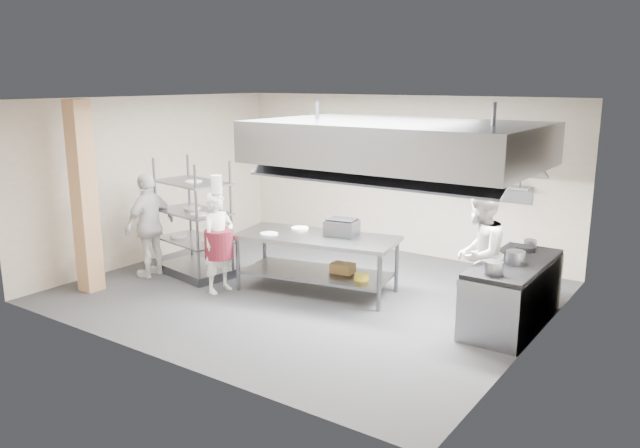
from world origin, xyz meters
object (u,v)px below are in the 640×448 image
Objects in this scene: chef_head at (219,242)px; cooking_range at (512,295)px; griddle at (342,228)px; chef_plating at (150,225)px; pass_rack at (193,218)px; island at (317,264)px; stockpot at (515,257)px; chef_line at (479,255)px.

cooking_range is at bearing -69.00° from chef_head.
chef_head is 3.30× the size of griddle.
chef_plating is at bearing -168.95° from griddle.
pass_rack is at bearing 71.89° from chef_head.
chef_head is (-4.24, -1.27, 0.38)m from cooking_range.
cooking_range is 5.94m from chef_plating.
island is 10.05× the size of stockpot.
pass_rack is at bearing -171.67° from stockpot.
chef_plating is (-2.79, -0.94, 0.43)m from island.
stockpot is (4.28, 1.16, 0.19)m from chef_head.
pass_rack is 4.14× the size of griddle.
chef_plating reaches higher than island.
griddle is at bearing -176.78° from cooking_range.
griddle is at bearing 26.32° from pass_rack.
island is 2.34m from pass_rack.
chef_head reaches higher than cooking_range.
stockpot is at bearing 98.23° from chef_plating.
island is 1.25× the size of cooking_range.
stockpot is at bearing -9.17° from griddle.
chef_line is at bearing -172.31° from cooking_range.
chef_line reaches higher than griddle.
pass_rack is at bearing -179.39° from island.
chef_plating is (-5.28, -1.28, -0.04)m from chef_line.
chef_plating is at bearing -79.86° from chef_line.
chef_line reaches higher than island.
pass_rack is 8.00× the size of stockpot.
pass_rack reaches higher than griddle.
chef_line is at bearing -7.82° from griddle.
pass_rack reaches higher than island.
chef_plating is (-0.56, -0.47, -0.11)m from pass_rack.
cooking_range is (2.97, 0.40, -0.04)m from island.
chef_line is 3.83× the size of griddle.
island is at bearing -149.65° from griddle.
cooking_range is 1.26× the size of chef_head.
island is at bearing -172.25° from cooking_range.
chef_line is at bearing -3.58° from island.
griddle is (-2.20, -0.09, 0.11)m from chef_line.
stockpot is (0.52, -0.04, 0.06)m from chef_line.
griddle is at bearing 29.07° from island.
chef_line is at bearing 99.81° from chef_plating.
pass_rack reaches higher than stockpot.
island is 2.97m from chef_plating.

